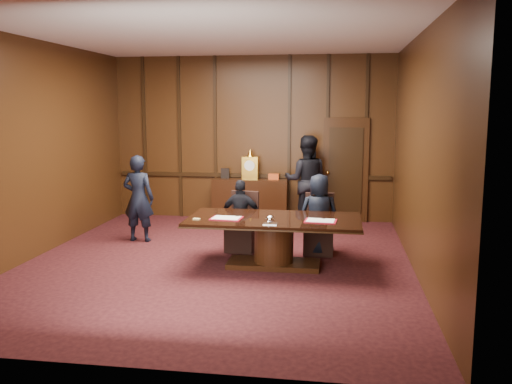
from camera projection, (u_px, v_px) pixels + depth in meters
room at (222, 153)px, 8.35m from camera, size 7.00×7.04×3.50m
sideboard at (250, 198)px, 11.60m from camera, size 1.60×0.45×1.54m
conference_table at (274, 234)px, 8.23m from camera, size 2.62×1.32×0.76m
folder_left at (227, 218)px, 8.13m from camera, size 0.48×0.36×0.02m
folder_right at (321, 221)px, 7.94m from camera, size 0.48×0.37×0.02m
inkstand at (270, 220)px, 7.74m from camera, size 0.20×0.14×0.12m
notepad at (197, 219)px, 8.08m from camera, size 0.11×0.08×0.01m
chair_left at (242, 233)px, 9.21m from camera, size 0.53×0.53×0.99m
chair_right at (319, 236)px, 9.02m from camera, size 0.48×0.48×0.99m
signatory_left at (241, 216)px, 9.09m from camera, size 0.72×0.32×1.22m
signatory_right at (319, 214)px, 8.89m from camera, size 0.70×0.50×1.35m
witness_left at (138, 198)px, 9.78m from camera, size 0.59×0.40×1.57m
witness_right at (306, 180)px, 11.13m from camera, size 0.92×0.72×1.85m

